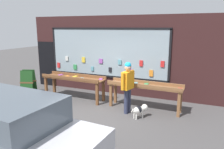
% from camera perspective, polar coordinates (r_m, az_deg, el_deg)
% --- Properties ---
extents(ground_plane, '(40.00, 40.00, 0.00)m').
position_cam_1_polar(ground_plane, '(7.35, -4.61, -9.96)').
color(ground_plane, '#474444').
extents(shopfront_facade, '(8.49, 0.29, 3.24)m').
position_cam_1_polar(shopfront_facade, '(9.09, 1.75, 4.97)').
color(shopfront_facade, '#331919').
rests_on(shopfront_facade, ground_plane).
extents(display_table_left, '(2.56, 0.72, 0.96)m').
position_cam_1_polar(display_table_left, '(8.61, -10.01, -1.37)').
color(display_table_left, brown).
rests_on(display_table_left, ground_plane).
extents(display_table_right, '(2.56, 0.63, 0.95)m').
position_cam_1_polar(display_table_right, '(7.49, 8.55, -3.50)').
color(display_table_right, brown).
rests_on(display_table_right, ground_plane).
extents(person_browsing, '(0.31, 0.66, 1.70)m').
position_cam_1_polar(person_browsing, '(7.05, 4.13, -2.38)').
color(person_browsing, '#2D334C').
rests_on(person_browsing, ground_plane).
extents(small_dog, '(0.44, 0.53, 0.41)m').
position_cam_1_polar(small_dog, '(6.90, 7.22, -9.08)').
color(small_dog, white).
rests_on(small_dog, ground_plane).
extents(sandwich_board_sign, '(0.69, 0.72, 1.01)m').
position_cam_1_polar(sandwich_board_sign, '(9.91, -21.03, -1.76)').
color(sandwich_board_sign, '#193F19').
rests_on(sandwich_board_sign, ground_plane).
extents(parked_car, '(4.40, 2.11, 1.41)m').
position_cam_1_polar(parked_car, '(5.14, -26.37, -12.40)').
color(parked_car, silver).
rests_on(parked_car, ground_plane).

